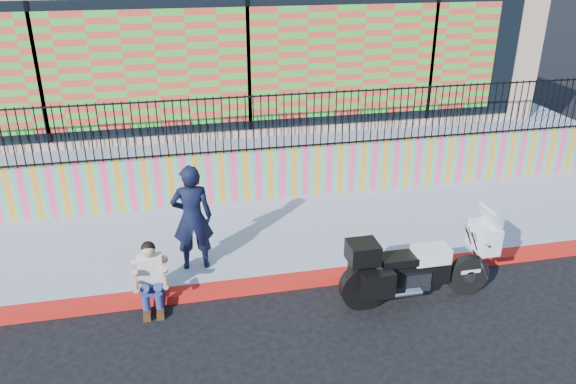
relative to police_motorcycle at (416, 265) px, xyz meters
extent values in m
plane|color=black|center=(-1.83, 0.81, -0.64)|extent=(90.00, 90.00, 0.00)
cube|color=#B00C13|center=(-1.83, 0.81, -0.56)|extent=(16.00, 0.30, 0.15)
cube|color=#979CB5|center=(-1.83, 2.46, -0.56)|extent=(16.00, 3.00, 0.15)
cube|color=#FF4375|center=(-1.83, 4.06, 0.06)|extent=(16.00, 0.20, 1.10)
cube|color=#979CB5|center=(-1.83, 9.16, -0.01)|extent=(16.00, 10.00, 1.25)
cube|color=tan|center=(-1.83, 8.96, 2.61)|extent=(14.00, 8.00, 4.00)
cube|color=black|center=(-1.83, 4.94, 2.21)|extent=(12.60, 0.04, 2.80)
cube|color=#DC4631|center=(-1.83, 4.91, 2.21)|extent=(11.48, 0.02, 2.40)
cylinder|color=black|center=(0.93, 0.00, -0.30)|extent=(0.68, 0.15, 0.68)
cylinder|color=black|center=(-0.83, 0.00, -0.30)|extent=(0.68, 0.15, 0.68)
cube|color=black|center=(0.05, 0.00, -0.12)|extent=(0.98, 0.29, 0.35)
cube|color=silver|center=(0.00, 0.00, -0.22)|extent=(0.41, 0.35, 0.31)
cube|color=silver|center=(0.23, 0.00, 0.17)|extent=(0.57, 0.33, 0.25)
cube|color=black|center=(-0.32, 0.00, 0.15)|extent=(0.57, 0.35, 0.12)
cube|color=silver|center=(1.12, 0.00, 0.38)|extent=(0.31, 0.54, 0.44)
cube|color=silver|center=(1.16, 0.00, 0.71)|extent=(0.19, 0.48, 0.35)
cube|color=black|center=(-0.89, 0.00, 0.35)|extent=(0.46, 0.44, 0.31)
cube|color=black|center=(-0.73, -0.31, -0.07)|extent=(0.50, 0.19, 0.41)
cube|color=black|center=(-0.73, 0.31, -0.07)|extent=(0.50, 0.19, 0.41)
cube|color=silver|center=(0.93, 0.00, -0.19)|extent=(0.33, 0.17, 0.06)
imported|color=black|center=(-3.33, 1.51, 0.44)|extent=(0.69, 0.47, 1.86)
cube|color=navy|center=(-4.05, 0.86, -0.40)|extent=(0.36, 0.28, 0.18)
cube|color=silver|center=(-4.05, 0.82, -0.05)|extent=(0.38, 0.27, 0.54)
sphere|color=tan|center=(-4.05, 0.78, 0.31)|extent=(0.21, 0.21, 0.21)
cube|color=#472814|center=(-4.15, 0.42, -0.59)|extent=(0.11, 0.26, 0.10)
cube|color=#472814|center=(-3.95, 0.42, -0.59)|extent=(0.11, 0.26, 0.10)
camera|label=1|loc=(-3.53, -6.93, 4.60)|focal=35.00mm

